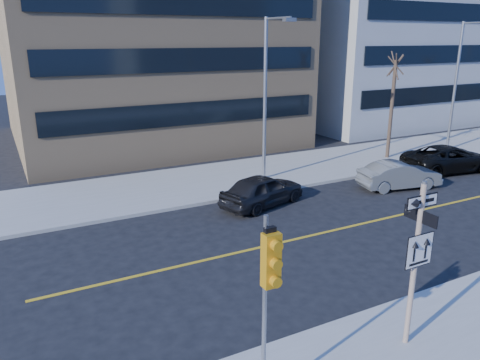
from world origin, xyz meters
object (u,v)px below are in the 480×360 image
sign_pole (416,256)px  parked_car_c (449,158)px  parked_car_b (399,175)px  streetlight_b (460,78)px  street_tree_west (395,68)px  parked_car_a (262,190)px  traffic_signal (270,275)px  streetlight_a (268,89)px

sign_pole → parked_car_c: sign_pole is taller
parked_car_b → streetlight_b: 10.41m
sign_pole → street_tree_west: size_ratio=0.64×
parked_car_b → street_tree_west: bearing=-27.2°
streetlight_b → street_tree_west: streetlight_b is taller
parked_car_b → parked_car_c: 4.91m
parked_car_a → street_tree_west: 12.51m
parked_car_a → parked_car_b: (7.29, -1.01, -0.04)m
traffic_signal → parked_car_c: size_ratio=0.76×
streetlight_a → street_tree_west: 9.05m
parked_car_b → streetlight_a: (-5.30, 3.99, 4.08)m
sign_pole → street_tree_west: 19.22m
parked_car_c → street_tree_west: street_tree_west is taller
parked_car_a → streetlight_b: streetlight_b is taller
streetlight_b → street_tree_west: size_ratio=1.26×
street_tree_west → streetlight_b: bearing=-6.2°
street_tree_west → sign_pole: bearing=-133.3°
traffic_signal → street_tree_west: 22.14m
sign_pole → streetlight_a: streetlight_a is taller
traffic_signal → street_tree_west: (17.00, 13.96, 2.50)m
sign_pole → parked_car_b: (9.30, 9.28, -1.76)m
sign_pole → parked_car_a: size_ratio=0.97×
parked_car_a → parked_car_b: parked_car_a is taller
parked_car_b → streetlight_b: (8.70, 3.99, 4.08)m
parked_car_a → streetlight_b: bearing=-96.3°
sign_pole → streetlight_b: size_ratio=0.51×
sign_pole → traffic_signal: 4.05m
parked_car_c → parked_car_b: bearing=110.8°
sign_pole → traffic_signal: size_ratio=1.02×
parked_car_c → street_tree_west: bearing=26.6°
parked_car_a → parked_car_c: 12.10m
street_tree_west → streetlight_a: bearing=-176.5°
traffic_signal → street_tree_west: bearing=39.4°
parked_car_b → streetlight_a: size_ratio=0.51×
traffic_signal → parked_car_a: bearing=60.1°
parked_car_b → parked_car_c: parked_car_c is taller
parked_car_a → streetlight_a: (1.99, 2.99, 4.04)m
streetlight_a → street_tree_west: size_ratio=1.26×
traffic_signal → sign_pole: bearing=2.1°
traffic_signal → streetlight_b: bearing=31.4°
street_tree_west → traffic_signal: bearing=-140.6°
parked_car_c → streetlight_b: (3.89, 3.01, 4.02)m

